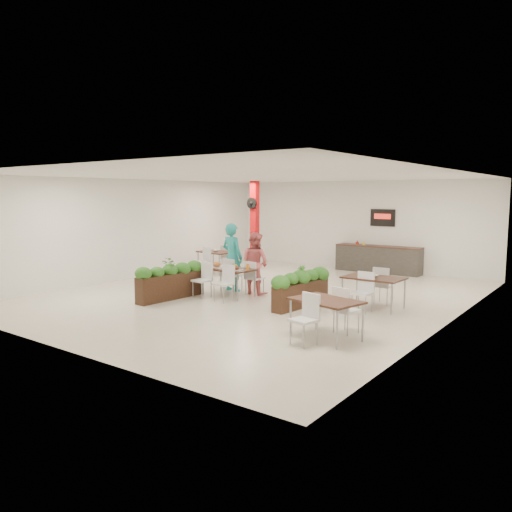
# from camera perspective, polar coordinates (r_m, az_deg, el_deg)

# --- Properties ---
(ground) EXTENTS (12.00, 12.00, 0.00)m
(ground) POSITION_cam_1_polar(r_m,az_deg,el_deg) (13.60, 0.49, -4.43)
(ground) COLOR beige
(ground) RESTS_ON ground
(room_shell) EXTENTS (10.10, 12.10, 3.22)m
(room_shell) POSITION_cam_1_polar(r_m,az_deg,el_deg) (13.35, 0.50, 4.04)
(room_shell) COLOR white
(room_shell) RESTS_ON ground
(red_column) EXTENTS (0.40, 0.41, 3.20)m
(red_column) POSITION_cam_1_polar(r_m,az_deg,el_deg) (18.19, -0.17, 3.67)
(red_column) COLOR red
(red_column) RESTS_ON ground
(service_counter) EXTENTS (3.00, 0.64, 2.20)m
(service_counter) POSITION_cam_1_polar(r_m,az_deg,el_deg) (17.95, 13.77, -0.26)
(service_counter) COLOR #292625
(service_counter) RESTS_ON ground
(main_table) EXTENTS (1.46, 1.72, 0.92)m
(main_table) POSITION_cam_1_polar(r_m,az_deg,el_deg) (13.34, -3.19, -1.89)
(main_table) COLOR black
(main_table) RESTS_ON ground
(diner_man) EXTENTS (0.73, 0.51, 1.91)m
(diner_man) POSITION_cam_1_polar(r_m,az_deg,el_deg) (14.05, -2.73, -0.13)
(diner_man) COLOR teal
(diner_man) RESTS_ON ground
(diner_woman) EXTENTS (0.87, 0.71, 1.69)m
(diner_woman) POSITION_cam_1_polar(r_m,az_deg,el_deg) (13.57, -0.11, -0.83)
(diner_woman) COLOR #DC6265
(diner_woman) RESTS_ON ground
(planter_left) EXTENTS (0.50, 2.10, 1.10)m
(planter_left) POSITION_cam_1_polar(r_m,az_deg,el_deg) (13.12, -9.78, -2.61)
(planter_left) COLOR black
(planter_left) RESTS_ON ground
(planter_right) EXTENTS (0.56, 1.94, 1.02)m
(planter_right) POSITION_cam_1_polar(r_m,az_deg,el_deg) (12.04, 5.16, -3.53)
(planter_right) COLOR black
(planter_right) RESTS_ON ground
(side_table_a) EXTENTS (1.33, 1.66, 0.92)m
(side_table_a) POSITION_cam_1_polar(r_m,az_deg,el_deg) (17.36, -4.58, 0.15)
(side_table_a) COLOR black
(side_table_a) RESTS_ON ground
(side_table_b) EXTENTS (1.38, 1.63, 0.92)m
(side_table_b) POSITION_cam_1_polar(r_m,az_deg,el_deg) (12.24, 13.29, -2.84)
(side_table_b) COLOR black
(side_table_b) RESTS_ON ground
(side_table_c) EXTENTS (1.43, 1.67, 0.92)m
(side_table_c) POSITION_cam_1_polar(r_m,az_deg,el_deg) (9.46, 8.02, -5.65)
(side_table_c) COLOR black
(side_table_c) RESTS_ON ground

